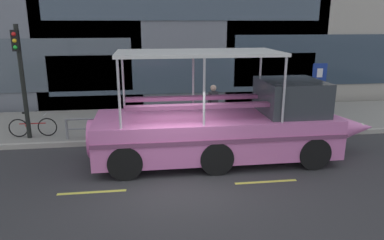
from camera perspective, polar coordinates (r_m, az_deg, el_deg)
ground_plane at (r=10.63m, az=-2.07°, el=-8.92°), size 120.00×120.00×0.00m
sidewalk at (r=15.86m, az=-4.07°, el=-0.30°), size 32.00×4.80×0.18m
curb_edge at (r=13.49m, az=-3.38°, el=-3.15°), size 32.00×0.18×0.18m
lane_centreline at (r=9.98m, az=-1.65°, el=-10.60°), size 25.80×0.12×0.01m
curb_guardrail at (r=13.79m, az=2.25°, el=-0.06°), size 10.50×0.09×0.77m
traffic_light_pole at (r=14.15m, az=-25.61°, el=7.01°), size 0.24×0.46×4.12m
parking_sign at (r=15.54m, az=19.48°, el=5.49°), size 0.60×0.12×2.58m
leaned_bicycle at (r=14.71m, az=-24.02°, el=-1.01°), size 1.74×0.46×0.96m
duck_tour_boat at (r=11.61m, az=6.40°, el=-0.99°), size 9.46×2.60×3.52m
pedestrian_near_bow at (r=15.40m, az=14.45°, el=3.18°), size 0.24×0.50×1.76m
pedestrian_mid_left at (r=14.33m, az=3.38°, el=2.82°), size 0.47×0.33×1.79m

